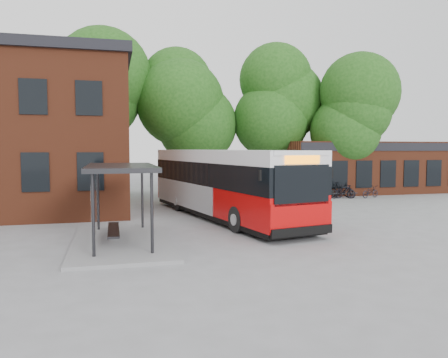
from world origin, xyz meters
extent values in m
plane|color=gray|center=(0.00, 0.00, 0.00)|extent=(100.00, 100.00, 0.00)
imported|color=#4D180E|center=(6.51, 9.79, 0.41)|extent=(1.65, 0.85, 0.82)
imported|color=#3A3733|center=(8.35, 10.91, 0.47)|extent=(1.57, 0.50, 0.94)
imported|color=#47190F|center=(7.98, 10.60, 0.47)|extent=(1.91, 1.26, 0.95)
imported|color=#433E36|center=(9.68, 10.61, 0.45)|extent=(1.52, 0.48, 0.90)
imported|color=black|center=(8.97, 9.61, 0.48)|extent=(1.86, 0.81, 0.95)
imported|color=black|center=(10.89, 10.57, 0.54)|extent=(1.87, 1.11, 1.09)
imported|color=black|center=(10.66, 9.87, 0.47)|extent=(1.88, 1.17, 0.93)
imported|color=black|center=(10.95, 10.05, 0.48)|extent=(1.60, 0.51, 0.95)
imported|color=black|center=(12.77, 9.78, 0.43)|extent=(1.72, 1.10, 0.86)
camera|label=1|loc=(-4.78, -17.30, 3.47)|focal=35.00mm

